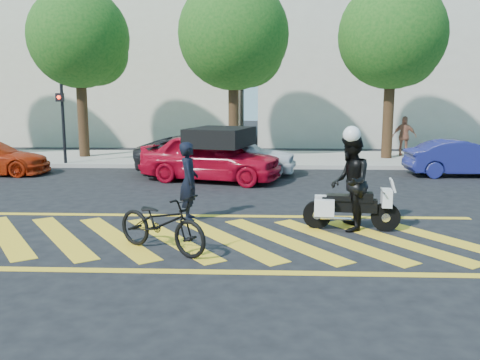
{
  "coord_description": "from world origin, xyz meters",
  "views": [
    {
      "loc": [
        1.18,
        -9.67,
        2.83
      ],
      "look_at": [
        0.74,
        0.79,
        1.05
      ],
      "focal_mm": 38.0,
      "sensor_mm": 36.0,
      "label": 1
    }
  ],
  "objects_px": {
    "police_motorcycle": "(350,207)",
    "officer_moto": "(350,183)",
    "bicycle": "(162,223)",
    "parked_right": "(462,158)",
    "parked_mid_left": "(204,154)",
    "parked_mid_right": "(234,154)",
    "officer_bike": "(189,181)",
    "red_convertible": "(211,157)"
  },
  "relations": [
    {
      "from": "police_motorcycle",
      "to": "officer_moto",
      "type": "distance_m",
      "value": 0.52
    },
    {
      "from": "bicycle",
      "to": "parked_right",
      "type": "bearing_deg",
      "value": -12.2
    },
    {
      "from": "police_motorcycle",
      "to": "parked_mid_left",
      "type": "distance_m",
      "value": 8.72
    },
    {
      "from": "officer_moto",
      "to": "parked_mid_right",
      "type": "xyz_separation_m",
      "value": [
        -2.82,
        7.23,
        -0.26
      ]
    },
    {
      "from": "police_motorcycle",
      "to": "parked_mid_left",
      "type": "relative_size",
      "value": 0.41
    },
    {
      "from": "officer_bike",
      "to": "police_motorcycle",
      "type": "distance_m",
      "value": 3.58
    },
    {
      "from": "parked_right",
      "to": "officer_bike",
      "type": "bearing_deg",
      "value": 126.28
    },
    {
      "from": "bicycle",
      "to": "parked_mid_left",
      "type": "height_order",
      "value": "parked_mid_left"
    },
    {
      "from": "parked_mid_left",
      "to": "red_convertible",
      "type": "bearing_deg",
      "value": -170.62
    },
    {
      "from": "bicycle",
      "to": "officer_moto",
      "type": "distance_m",
      "value": 4.03
    },
    {
      "from": "red_convertible",
      "to": "parked_mid_left",
      "type": "height_order",
      "value": "red_convertible"
    },
    {
      "from": "bicycle",
      "to": "parked_right",
      "type": "height_order",
      "value": "parked_right"
    },
    {
      "from": "bicycle",
      "to": "parked_mid_left",
      "type": "xyz_separation_m",
      "value": [
        -0.3,
        9.43,
        0.15
      ]
    },
    {
      "from": "police_motorcycle",
      "to": "officer_moto",
      "type": "xyz_separation_m",
      "value": [
        -0.01,
        -0.0,
        0.52
      ]
    },
    {
      "from": "bicycle",
      "to": "parked_mid_right",
      "type": "distance_m",
      "value": 8.93
    },
    {
      "from": "officer_bike",
      "to": "red_convertible",
      "type": "xyz_separation_m",
      "value": [
        -0.02,
        5.22,
        -0.1
      ]
    },
    {
      "from": "parked_mid_left",
      "to": "parked_right",
      "type": "height_order",
      "value": "parked_mid_left"
    },
    {
      "from": "police_motorcycle",
      "to": "officer_moto",
      "type": "relative_size",
      "value": 1.0
    },
    {
      "from": "parked_mid_left",
      "to": "parked_mid_right",
      "type": "bearing_deg",
      "value": -119.83
    },
    {
      "from": "officer_moto",
      "to": "parked_mid_left",
      "type": "bearing_deg",
      "value": -146.36
    },
    {
      "from": "bicycle",
      "to": "officer_moto",
      "type": "bearing_deg",
      "value": -33.35
    },
    {
      "from": "parked_mid_right",
      "to": "parked_right",
      "type": "bearing_deg",
      "value": -87.15
    },
    {
      "from": "parked_mid_right",
      "to": "parked_right",
      "type": "xyz_separation_m",
      "value": [
        7.95,
        0.07,
        -0.12
      ]
    },
    {
      "from": "police_motorcycle",
      "to": "red_convertible",
      "type": "xyz_separation_m",
      "value": [
        -3.5,
        5.93,
        0.31
      ]
    },
    {
      "from": "officer_moto",
      "to": "red_convertible",
      "type": "xyz_separation_m",
      "value": [
        -3.49,
        5.94,
        -0.22
      ]
    },
    {
      "from": "police_motorcycle",
      "to": "parked_mid_left",
      "type": "bearing_deg",
      "value": 123.73
    },
    {
      "from": "officer_bike",
      "to": "red_convertible",
      "type": "height_order",
      "value": "officer_bike"
    },
    {
      "from": "officer_bike",
      "to": "parked_mid_left",
      "type": "xyz_separation_m",
      "value": [
        -0.46,
        7.05,
        -0.2
      ]
    },
    {
      "from": "officer_bike",
      "to": "bicycle",
      "type": "relative_size",
      "value": 0.87
    },
    {
      "from": "officer_bike",
      "to": "parked_mid_left",
      "type": "bearing_deg",
      "value": -4.16
    },
    {
      "from": "officer_bike",
      "to": "red_convertible",
      "type": "bearing_deg",
      "value": -7.71
    },
    {
      "from": "bicycle",
      "to": "red_convertible",
      "type": "xyz_separation_m",
      "value": [
        0.15,
        7.59,
        0.25
      ]
    },
    {
      "from": "officer_moto",
      "to": "parked_right",
      "type": "bearing_deg",
      "value": 151.68
    },
    {
      "from": "parked_mid_right",
      "to": "parked_right",
      "type": "distance_m",
      "value": 7.95
    },
    {
      "from": "police_motorcycle",
      "to": "parked_mid_right",
      "type": "relative_size",
      "value": 0.46
    },
    {
      "from": "officer_bike",
      "to": "parked_mid_right",
      "type": "relative_size",
      "value": 0.41
    },
    {
      "from": "red_convertible",
      "to": "bicycle",
      "type": "bearing_deg",
      "value": -165.4
    },
    {
      "from": "bicycle",
      "to": "parked_mid_right",
      "type": "height_order",
      "value": "parked_mid_right"
    },
    {
      "from": "red_convertible",
      "to": "parked_mid_left",
      "type": "xyz_separation_m",
      "value": [
        -0.44,
        1.83,
        -0.1
      ]
    },
    {
      "from": "parked_mid_right",
      "to": "parked_right",
      "type": "height_order",
      "value": "parked_mid_right"
    },
    {
      "from": "parked_mid_left",
      "to": "parked_mid_right",
      "type": "xyz_separation_m",
      "value": [
        1.12,
        -0.54,
        0.06
      ]
    },
    {
      "from": "officer_moto",
      "to": "parked_right",
      "type": "distance_m",
      "value": 8.93
    }
  ]
}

